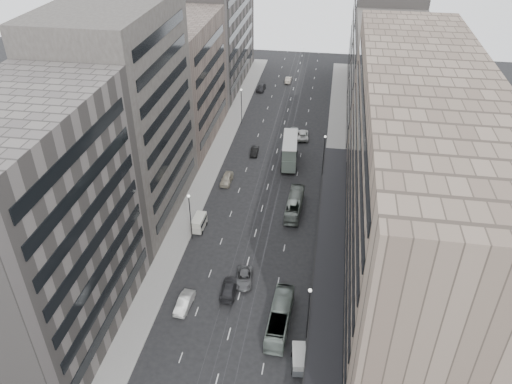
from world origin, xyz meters
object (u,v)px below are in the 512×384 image
Objects in this scene: double_decker at (290,150)px; vw_microbus at (299,359)px; panel_van at (199,223)px; sedan_2 at (244,278)px; sedan_1 at (184,303)px; bus_far at (295,204)px; bus_near at (280,318)px.

vw_microbus is (6.09, -47.72, -1.72)m from double_decker.
sedan_2 is (9.38, -10.93, -0.62)m from panel_van.
double_decker is 34.94m from sedan_2.
double_decker is at bearing 80.75° from sedan_1.
bus_far is at bearing 67.53° from sedan_1.
sedan_1 is (-12.38, -24.56, -0.61)m from bus_far.
bus_near is 13.02m from sedan_1.
panel_van is (-18.31, 23.90, 0.15)m from vw_microbus.
bus_near is 6.45m from vw_microbus.
bus_near is at bearing 110.53° from vw_microbus.
sedan_2 is (6.99, 6.07, -0.09)m from sedan_1.
double_decker is (-3.12, 42.00, 1.43)m from bus_near.
bus_far is 2.49× the size of vw_microbus.
vw_microbus reaches higher than sedan_2.
bus_near is 25.74m from bus_far.
panel_van is 0.82× the size of sedan_1.
double_decker is 26.82m from panel_van.
sedan_2 is at bearing 117.66° from vw_microbus.
sedan_2 is (-5.39, -18.49, -0.70)m from bus_far.
panel_van is at bearing -120.97° from double_decker.
panel_van reaches higher than sedan_1.
bus_near is at bearing -47.44° from panel_van.
double_decker is 2.03× the size of sedan_2.
bus_far is 16.59m from panel_van.
vw_microbus is 30.10m from panel_van.
vw_microbus is 15.75m from sedan_2.
double_decker reaches higher than bus_near.
bus_near reaches higher than bus_far.
panel_van is at bearing 102.29° from sedan_1.
sedan_1 is at bearing -107.35° from double_decker.
double_decker is 2.13× the size of sedan_1.
vw_microbus is at bearing -62.60° from sedan_2.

